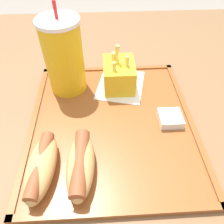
{
  "coord_description": "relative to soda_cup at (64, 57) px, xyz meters",
  "views": [
    {
      "loc": [
        -0.33,
        0.03,
        1.14
      ],
      "look_at": [
        -0.02,
        0.02,
        0.8
      ],
      "focal_mm": 35.0,
      "sensor_mm": 36.0,
      "label": 1
    }
  ],
  "objects": [
    {
      "name": "paper_napkin",
      "position": [
        -0.0,
        -0.13,
        -0.09
      ],
      "size": [
        0.15,
        0.14,
        0.0
      ],
      "color": "white",
      "rests_on": "food_tray"
    },
    {
      "name": "dining_table",
      "position": [
        -0.1,
        -0.12,
        -0.48
      ],
      "size": [
        1.17,
        1.11,
        0.76
      ],
      "color": "brown",
      "rests_on": "ground_plane"
    },
    {
      "name": "soda_cup",
      "position": [
        0.0,
        0.0,
        0.0
      ],
      "size": [
        0.09,
        0.09,
        0.21
      ],
      "color": "gold",
      "rests_on": "food_tray"
    },
    {
      "name": "sauce_cup_mayo",
      "position": [
        -0.13,
        -0.23,
        -0.08
      ],
      "size": [
        0.05,
        0.05,
        0.02
      ],
      "color": "silver",
      "rests_on": "food_tray"
    },
    {
      "name": "food_tray",
      "position": [
        -0.12,
        -0.1,
        -0.09
      ],
      "size": [
        0.4,
        0.36,
        0.01
      ],
      "color": "brown",
      "rests_on": "dining_table"
    },
    {
      "name": "hot_dog_far",
      "position": [
        -0.24,
        0.03,
        -0.06
      ],
      "size": [
        0.14,
        0.06,
        0.04
      ],
      "color": "tan",
      "rests_on": "food_tray"
    },
    {
      "name": "hot_dog_near",
      "position": [
        -0.24,
        -0.04,
        -0.06
      ],
      "size": [
        0.14,
        0.05,
        0.04
      ],
      "color": "tan",
      "rests_on": "food_tray"
    },
    {
      "name": "fries_carton",
      "position": [
        -0.0,
        -0.13,
        -0.05
      ],
      "size": [
        0.09,
        0.07,
        0.11
      ],
      "color": "gold",
      "rests_on": "food_tray"
    },
    {
      "name": "ground_plane",
      "position": [
        -0.1,
        -0.12,
        -0.86
      ],
      "size": [
        8.0,
        8.0,
        0.0
      ],
      "primitive_type": "plane",
      "color": "gray"
    }
  ]
}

